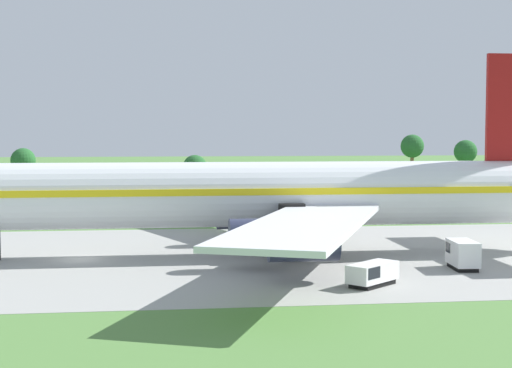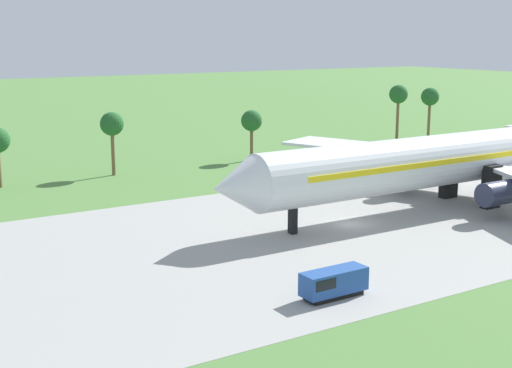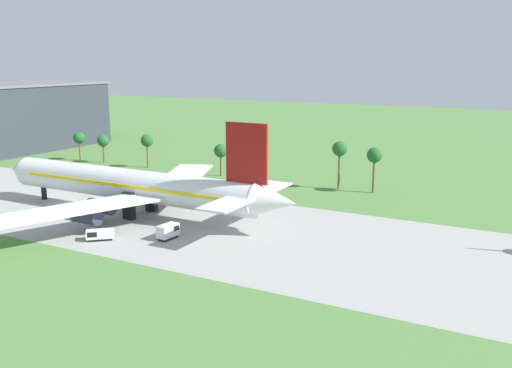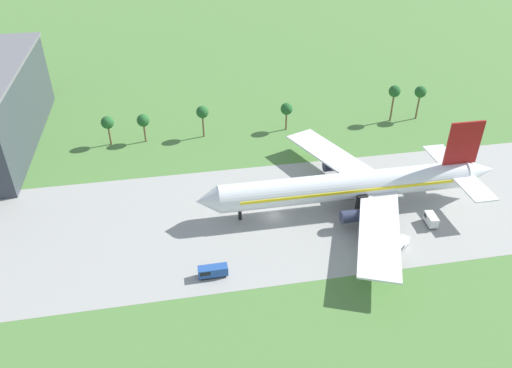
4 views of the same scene
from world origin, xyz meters
TOP-DOWN VIEW (x-y plane):
  - ground_plane at (0.00, 0.00)m, footprint 600.00×600.00m
  - taxiway_strip at (0.00, 0.00)m, footprint 320.00×44.00m
  - jet_airliner at (18.62, 0.34)m, footprint 71.67×61.85m
  - baggage_tug at (-16.12, -17.05)m, footprint 5.85×2.06m
  - palm_tree_row at (5.88, 41.99)m, footprint 97.44×3.60m

SIDE VIEW (x-z plane):
  - ground_plane at x=0.00m, z-range 0.00..0.00m
  - taxiway_strip at x=0.00m, z-range 0.00..0.02m
  - baggage_tug at x=-16.12m, z-range 0.10..2.43m
  - jet_airliner at x=18.62m, z-range -4.00..15.95m
  - palm_tree_row at x=5.88m, z-range 1.87..13.52m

